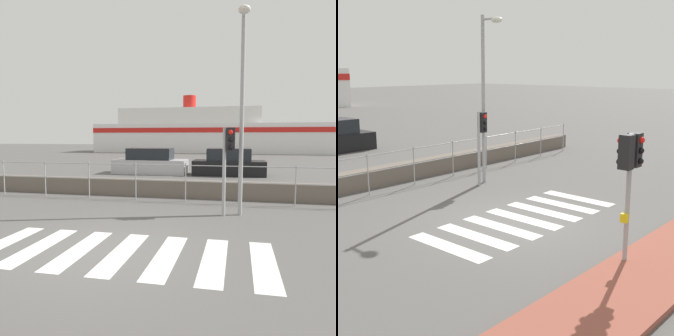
{
  "view_description": "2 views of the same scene",
  "coord_description": "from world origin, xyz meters",
  "views": [
    {
      "loc": [
        2.68,
        -5.92,
        2.29
      ],
      "look_at": [
        0.98,
        2.0,
        1.5
      ],
      "focal_mm": 35.0,
      "sensor_mm": 36.0,
      "label": 1
    },
    {
      "loc": [
        -8.88,
        -7.64,
        4.01
      ],
      "look_at": [
        0.91,
        1.0,
        1.2
      ],
      "focal_mm": 50.0,
      "sensor_mm": 36.0,
      "label": 2
    }
  ],
  "objects": [
    {
      "name": "ground_plane",
      "position": [
        0.0,
        0.0,
        0.0
      ],
      "size": [
        160.0,
        160.0,
        0.0
      ],
      "primitive_type": "plane",
      "color": "#565451"
    },
    {
      "name": "seawall",
      "position": [
        0.0,
        6.14,
        0.31
      ],
      "size": [
        22.19,
        0.55,
        0.63
      ],
      "color": "#6B6056",
      "rests_on": "ground_plane"
    },
    {
      "name": "crosswalk",
      "position": [
        0.48,
        0.0,
        0.0
      ],
      "size": [
        5.85,
        2.4,
        0.01
      ],
      "color": "silver",
      "rests_on": "ground_plane"
    },
    {
      "name": "streetlamp",
      "position": [
        2.77,
        3.52,
        3.56
      ],
      "size": [
        0.32,
        0.9,
        5.73
      ],
      "color": "#9EA0A3",
      "rests_on": "ground_plane"
    },
    {
      "name": "traffic_light_far",
      "position": [
        2.41,
        3.45,
        1.86
      ],
      "size": [
        0.34,
        0.32,
        2.53
      ],
      "color": "#9EA0A3",
      "rests_on": "ground_plane"
    },
    {
      "name": "traffic_light_near",
      "position": [
        -0.48,
        -3.49,
        2.14
      ],
      "size": [
        0.58,
        0.41,
        2.75
      ],
      "color": "#9EA0A3",
      "rests_on": "ground_plane"
    },
    {
      "name": "sidewalk_brick",
      "position": [
        0.0,
        -4.1,
        0.06
      ],
      "size": [
        24.0,
        1.8,
        0.12
      ],
      "color": "#934C3D",
      "rests_on": "ground_plane"
    },
    {
      "name": "harbor_fence",
      "position": [
        0.0,
        5.26,
        0.87
      ],
      "size": [
        20.01,
        0.04,
        1.35
      ],
      "color": "#9EA0A3",
      "rests_on": "ground_plane"
    }
  ]
}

